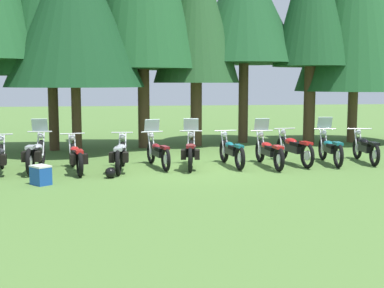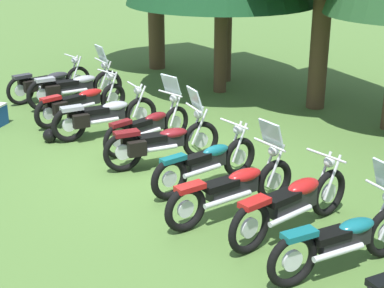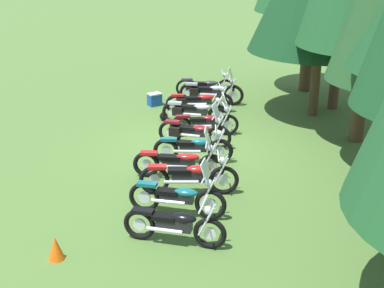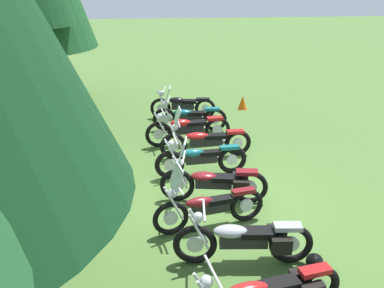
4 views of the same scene
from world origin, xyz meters
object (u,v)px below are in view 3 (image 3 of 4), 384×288
(motorcycle_1, at_px, (211,92))
(motorcycle_8, at_px, (190,176))
(motorcycle_4, at_px, (206,122))
(dropped_helmet, at_px, (164,116))
(motorcycle_7, at_px, (180,162))
(picnic_cooler, at_px, (155,99))
(motorcycle_9, at_px, (178,197))
(motorcycle_10, at_px, (175,224))
(motorcycle_2, at_px, (198,101))
(motorcycle_5, at_px, (193,131))
(traffic_cone, at_px, (56,248))
(motorcycle_3, at_px, (194,111))
(motorcycle_0, at_px, (204,86))
(motorcycle_6, at_px, (194,148))

(motorcycle_1, bearing_deg, motorcycle_8, -86.66)
(motorcycle_4, relative_size, dropped_helmet, 7.64)
(motorcycle_4, bearing_deg, motorcycle_8, -101.72)
(motorcycle_7, bearing_deg, picnic_cooler, 104.63)
(motorcycle_9, distance_m, motorcycle_10, 1.19)
(motorcycle_2, bearing_deg, motorcycle_10, -97.72)
(motorcycle_1, bearing_deg, motorcycle_5, -89.59)
(motorcycle_2, height_order, traffic_cone, motorcycle_2)
(motorcycle_3, xyz_separation_m, motorcycle_10, (7.40, 0.35, -0.01))
(picnic_cooler, distance_m, dropped_helmet, 1.74)
(motorcycle_0, distance_m, traffic_cone, 11.55)
(motorcycle_5, xyz_separation_m, motorcycle_9, (4.24, 0.10, -0.00))
(motorcycle_6, bearing_deg, motorcycle_10, -93.57)
(motorcycle_3, distance_m, motorcycle_10, 7.41)
(motorcycle_6, distance_m, motorcycle_9, 3.02)
(motorcycle_1, xyz_separation_m, motorcycle_3, (2.30, -0.36, -0.03))
(motorcycle_3, relative_size, motorcycle_9, 1.02)
(motorcycle_4, relative_size, motorcycle_8, 0.89)
(motorcycle_9, height_order, motorcycle_10, motorcycle_9)
(traffic_cone, bearing_deg, dropped_helmet, 174.69)
(motorcycle_0, xyz_separation_m, picnic_cooler, (1.28, -1.71, -0.21))
(motorcycle_5, bearing_deg, motorcycle_2, 102.88)
(motorcycle_10, bearing_deg, motorcycle_8, 96.49)
(motorcycle_8, bearing_deg, motorcycle_6, 87.09)
(motorcycle_0, xyz_separation_m, motorcycle_1, (0.91, 0.32, 0.04))
(motorcycle_10, relative_size, picnic_cooler, 3.71)
(motorcycle_4, bearing_deg, motorcycle_0, 84.44)
(motorcycle_6, xyz_separation_m, picnic_cooler, (-5.12, -1.96, -0.20))
(motorcycle_6, bearing_deg, motorcycle_0, 88.11)
(motorcycle_0, distance_m, motorcycle_9, 9.43)
(motorcycle_10, bearing_deg, traffic_cone, -152.70)
(motorcycle_2, bearing_deg, motorcycle_0, 78.94)
(motorcycle_2, relative_size, motorcycle_3, 1.04)
(picnic_cooler, bearing_deg, motorcycle_0, 126.94)
(motorcycle_8, distance_m, motorcycle_9, 1.09)
(motorcycle_3, distance_m, motorcycle_8, 5.15)
(motorcycle_6, height_order, motorcycle_8, motorcycle_8)
(motorcycle_4, bearing_deg, motorcycle_7, -108.10)
(motorcycle_6, height_order, traffic_cone, motorcycle_6)
(motorcycle_4, relative_size, traffic_cone, 4.45)
(motorcycle_6, relative_size, dropped_helmet, 7.83)
(motorcycle_8, distance_m, dropped_helmet, 5.63)
(motorcycle_6, xyz_separation_m, motorcycle_9, (3.02, -0.04, 0.03))
(motorcycle_9, height_order, picnic_cooler, motorcycle_9)
(motorcycle_0, xyz_separation_m, motorcycle_7, (7.45, 0.01, 0.02))
(motorcycle_6, relative_size, motorcycle_8, 0.91)
(motorcycle_6, height_order, motorcycle_7, motorcycle_7)
(motorcycle_10, bearing_deg, motorcycle_0, 99.48)
(motorcycle_4, bearing_deg, motorcycle_5, -118.43)
(motorcycle_2, relative_size, dropped_helmet, 8.44)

